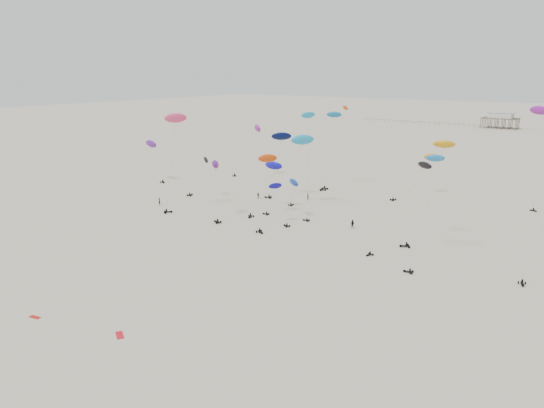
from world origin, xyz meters
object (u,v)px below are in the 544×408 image
Objects in this scene: pavilion_main at (500,121)px; rig_4 at (269,174)px; spectator_0 at (160,205)px; rig_9 at (308,138)px.

rig_4 is at bearing -90.79° from pavilion_main.
rig_9 is at bearing -110.76° from spectator_0.
rig_4 is 30.87m from spectator_0.
rig_4 is (-3.38, -243.88, 4.88)m from pavilion_main.
rig_9 is 43.39m from spectator_0.
rig_4 is 0.58× the size of rig_9.
rig_9 is 11.12× the size of spectator_0.
pavilion_main is 241.16m from rig_9.
rig_9 reaches higher than pavilion_main.
spectator_0 is (-35.60, -16.35, -18.64)m from rig_9.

